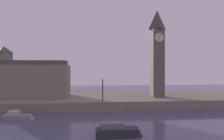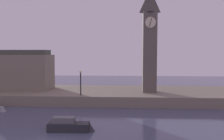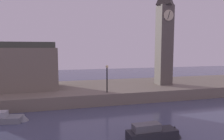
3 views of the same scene
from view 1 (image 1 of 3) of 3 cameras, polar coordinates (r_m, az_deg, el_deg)
The scene contains 6 objects.
far_embankment at distance 33.80m, azimuth -3.27°, elevation -9.51°, with size 70.00×12.00×1.50m, color slate.
clock_tower at distance 34.14m, azimuth 13.98°, elevation 5.56°, with size 2.30×2.34×15.71m.
parliament_hall at distance 35.53m, azimuth -24.17°, elevation -2.55°, with size 12.40×5.16×9.05m.
streetlamp at distance 28.62m, azimuth -2.94°, elevation -5.25°, with size 0.36×0.36×3.53m.
boat_barge_dark at distance 18.39m, azimuth 2.58°, elevation -18.57°, with size 4.60×1.40×1.41m.
boat_cruiser_grey at distance 27.05m, azimuth -26.73°, elevation -12.79°, with size 4.15×1.95×1.20m.
Camera 1 is at (-1.05, -13.31, 6.43)m, focal length 29.17 mm.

